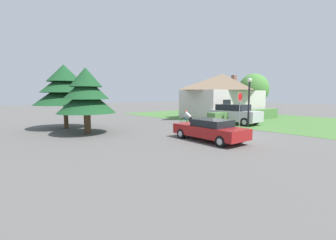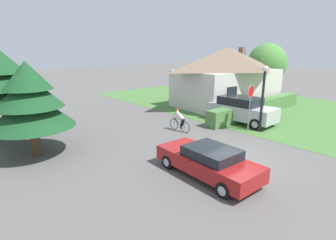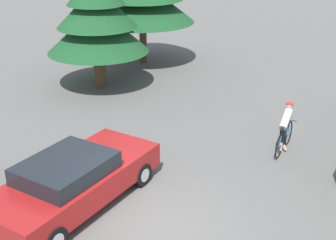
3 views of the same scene
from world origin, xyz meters
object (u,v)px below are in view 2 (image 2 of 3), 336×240
at_px(street_lamp, 263,90).
at_px(deciduous_tree_right, 267,64).
at_px(parked_suv_right, 242,109).
at_px(cottage_house, 226,76).
at_px(conifer_tall_near, 30,100).
at_px(sedan_left_lane, 208,161).
at_px(stop_sign, 250,99).
at_px(conifer_tall_far, 3,82).
at_px(cyclist, 180,120).

bearing_deg(street_lamp, deciduous_tree_right, 28.36).
height_order(parked_suv_right, deciduous_tree_right, deciduous_tree_right).
relative_size(cottage_house, conifer_tall_near, 2.21).
xyz_separation_m(sedan_left_lane, deciduous_tree_right, (19.08, 8.23, 2.92)).
relative_size(street_lamp, conifer_tall_near, 0.92).
xyz_separation_m(stop_sign, conifer_tall_far, (-11.64, 8.56, 1.20)).
distance_m(cottage_house, parked_suv_right, 6.26).
xyz_separation_m(conifer_tall_far, deciduous_tree_right, (24.14, -2.61, 0.28)).
relative_size(cottage_house, deciduous_tree_right, 1.77).
bearing_deg(street_lamp, conifer_tall_far, 143.43).
relative_size(street_lamp, conifer_tall_far, 0.82).
xyz_separation_m(sedan_left_lane, conifer_tall_far, (-5.06, 10.84, 2.64)).
bearing_deg(sedan_left_lane, conifer_tall_near, 35.31).
xyz_separation_m(street_lamp, conifer_tall_far, (-12.20, 9.05, 0.61)).
distance_m(sedan_left_lane, street_lamp, 7.64).
bearing_deg(cottage_house, sedan_left_lane, -140.35).
height_order(cottage_house, sedan_left_lane, cottage_house).
distance_m(cottage_house, stop_sign, 8.20).
bearing_deg(cottage_house, conifer_tall_near, -170.49).
distance_m(stop_sign, conifer_tall_near, 12.25).
xyz_separation_m(sedan_left_lane, street_lamp, (7.15, 1.79, 2.04)).
bearing_deg(conifer_tall_near, stop_sign, -23.03).
xyz_separation_m(parked_suv_right, stop_sign, (-1.53, -1.54, 1.15)).
xyz_separation_m(cottage_house, parked_suv_right, (-4.04, -4.44, -1.78)).
bearing_deg(stop_sign, conifer_tall_near, -27.92).
bearing_deg(deciduous_tree_right, conifer_tall_near, -177.20).
height_order(cyclist, conifer_tall_far, conifer_tall_far).
height_order(cottage_house, street_lamp, cottage_house).
bearing_deg(street_lamp, sedan_left_lane, -165.96).
relative_size(cyclist, parked_suv_right, 0.37).
height_order(sedan_left_lane, stop_sign, stop_sign).
bearing_deg(deciduous_tree_right, stop_sign, -154.55).
height_order(cottage_house, parked_suv_right, cottage_house).
bearing_deg(street_lamp, cyclist, 137.34).
height_order(parked_suv_right, conifer_tall_far, conifer_tall_far).
xyz_separation_m(sedan_left_lane, parked_suv_right, (8.11, 3.82, 0.29)).
height_order(cyclist, stop_sign, stop_sign).
bearing_deg(deciduous_tree_right, street_lamp, -151.64).
bearing_deg(sedan_left_lane, cyclist, -31.07).
bearing_deg(street_lamp, stop_sign, 138.71).
distance_m(sedan_left_lane, parked_suv_right, 8.97).
relative_size(stop_sign, conifer_tall_far, 0.57).
relative_size(cottage_house, cyclist, 5.82).
height_order(sedan_left_lane, conifer_tall_far, conifer_tall_far).
xyz_separation_m(conifer_tall_near, conifer_tall_far, (-0.39, 3.77, 0.51)).
xyz_separation_m(street_lamp, conifer_tall_near, (-11.81, 5.28, 0.10)).
xyz_separation_m(sedan_left_lane, cyclist, (3.40, 5.24, 0.04)).
xyz_separation_m(cottage_house, cyclist, (-8.76, -3.02, -2.03)).
bearing_deg(street_lamp, cottage_house, 52.31).
bearing_deg(cyclist, conifer_tall_near, 75.37).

